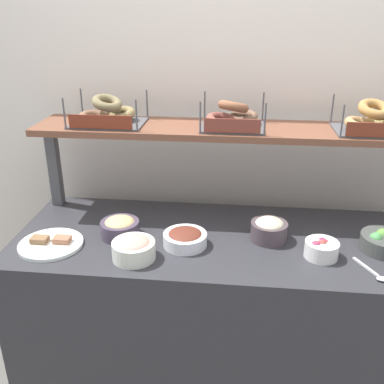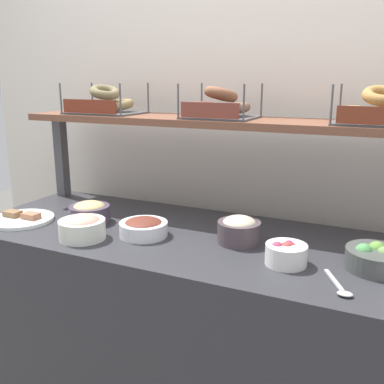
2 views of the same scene
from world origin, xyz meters
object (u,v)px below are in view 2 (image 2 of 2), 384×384
object	(u,v)px
bowl_chocolate_spread	(144,227)
serving_plate_white	(21,219)
bowl_lox_spread	(82,227)
bowl_beet_salad	(286,253)
bowl_tuna_salad	(239,230)
serving_spoon_near_plate	(340,288)
bowl_hummus	(90,212)
bagel_basket_everything	(380,111)
bagel_basket_cinnamon_raisin	(220,107)
bowl_veggie_mix	(377,258)
bagel_basket_poppy	(105,104)

from	to	relation	value
bowl_chocolate_spread	serving_plate_white	bearing A→B (deg)	-173.24
serving_plate_white	bowl_chocolate_spread	bearing A→B (deg)	6.76
bowl_lox_spread	serving_plate_white	xyz separation A→B (m)	(-0.37, 0.06, -0.04)
bowl_chocolate_spread	bowl_beet_salad	bearing A→B (deg)	-3.40
bowl_lox_spread	bowl_tuna_salad	world-z (taller)	bowl_tuna_salad
serving_spoon_near_plate	bowl_chocolate_spread	bearing A→B (deg)	168.96
bowl_hummus	serving_spoon_near_plate	xyz separation A→B (m)	(1.04, -0.19, -0.04)
bowl_chocolate_spread	serving_plate_white	distance (m)	0.57
bowl_beet_salad	bowl_tuna_salad	xyz separation A→B (m)	(-0.20, 0.12, 0.01)
bowl_tuna_salad	bagel_basket_everything	xyz separation A→B (m)	(0.43, 0.24, 0.43)
bowl_chocolate_spread	bagel_basket_cinnamon_raisin	xyz separation A→B (m)	(0.18, 0.33, 0.44)
bowl_chocolate_spread	bowl_veggie_mix	bearing A→B (deg)	3.64
bowl_beet_salad	bowl_lox_spread	bearing A→B (deg)	-172.95
bagel_basket_cinnamon_raisin	bagel_basket_everything	xyz separation A→B (m)	(0.61, -0.00, -0.00)
bowl_lox_spread	bagel_basket_poppy	size ratio (longest dim) A/B	0.52
bowl_tuna_salad	bagel_basket_everything	size ratio (longest dim) A/B	0.50
bowl_hummus	bagel_basket_cinnamon_raisin	bearing A→B (deg)	31.18
bowl_tuna_salad	bagel_basket_cinnamon_raisin	size ratio (longest dim) A/B	0.55
bowl_lox_spread	bagel_basket_everything	bearing A→B (deg)	25.11
serving_spoon_near_plate	serving_plate_white	bearing A→B (deg)	176.60
bowl_chocolate_spread	serving_plate_white	xyz separation A→B (m)	(-0.57, -0.07, -0.02)
bowl_veggie_mix	bowl_chocolate_spread	world-z (taller)	bowl_veggie_mix
bowl_hummus	bagel_basket_poppy	bearing A→B (deg)	110.54
bowl_lox_spread	bowl_chocolate_spread	distance (m)	0.23
bowl_lox_spread	serving_spoon_near_plate	size ratio (longest dim) A/B	1.09
bagel_basket_cinnamon_raisin	bagel_basket_everything	world-z (taller)	bagel_basket_everything
bowl_chocolate_spread	serving_spoon_near_plate	distance (m)	0.76
bowl_tuna_salad	bagel_basket_cinnamon_raisin	world-z (taller)	bagel_basket_cinnamon_raisin
bowl_veggie_mix	bowl_lox_spread	bearing A→B (deg)	-170.06
bagel_basket_poppy	bagel_basket_everything	bearing A→B (deg)	-0.32
serving_plate_white	bagel_basket_everything	bearing A→B (deg)	16.43
bowl_lox_spread	serving_spoon_near_plate	world-z (taller)	bowl_lox_spread
bowl_tuna_salad	bagel_basket_poppy	xyz separation A→B (m)	(-0.76, 0.25, 0.43)
bowl_hummus	serving_spoon_near_plate	distance (m)	1.06
bowl_beet_salad	bowl_chocolate_spread	world-z (taller)	bowl_beet_salad
serving_plate_white	bagel_basket_cinnamon_raisin	distance (m)	0.97
bowl_beet_salad	bowl_lox_spread	distance (m)	0.76
bowl_lox_spread	bowl_hummus	bearing A→B (deg)	120.33
bowl_veggie_mix	bowl_chocolate_spread	bearing A→B (deg)	-176.36
serving_plate_white	bagel_basket_poppy	bearing A→B (deg)	67.94
serving_spoon_near_plate	bagel_basket_poppy	size ratio (longest dim) A/B	0.48
serving_spoon_near_plate	bowl_lox_spread	bearing A→B (deg)	178.85
serving_spoon_near_plate	bowl_tuna_salad	bearing A→B (deg)	148.83
bowl_beet_salad	bowl_lox_spread	xyz separation A→B (m)	(-0.75, -0.09, 0.01)
bagel_basket_cinnamon_raisin	bowl_lox_spread	bearing A→B (deg)	-128.77
bowl_veggie_mix	serving_spoon_near_plate	bearing A→B (deg)	-113.36
serving_spoon_near_plate	bagel_basket_everything	bearing A→B (deg)	85.26
bowl_lox_spread	bowl_chocolate_spread	xyz separation A→B (m)	(0.19, 0.13, -0.01)
bowl_chocolate_spread	bagel_basket_cinnamon_raisin	bearing A→B (deg)	62.09
bagel_basket_cinnamon_raisin	bagel_basket_everything	size ratio (longest dim) A/B	0.92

